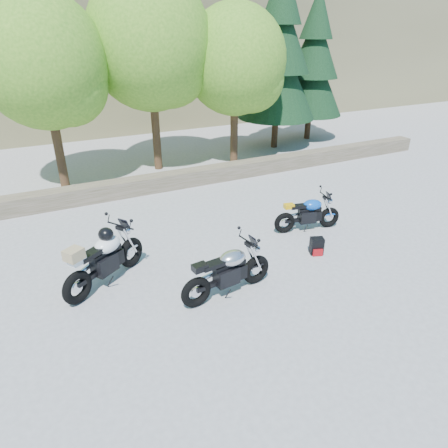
% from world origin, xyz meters
% --- Properties ---
extents(ground, '(90.00, 90.00, 0.00)m').
position_xyz_m(ground, '(0.00, 0.00, 0.00)').
color(ground, gray).
rests_on(ground, ground).
extents(stone_wall, '(22.00, 0.55, 0.50)m').
position_xyz_m(stone_wall, '(0.00, 5.50, 0.25)').
color(stone_wall, brown).
rests_on(stone_wall, ground).
extents(tree_decid_left, '(3.67, 3.67, 5.62)m').
position_xyz_m(tree_decid_left, '(-2.39, 7.14, 3.63)').
color(tree_decid_left, '#382314').
rests_on(tree_decid_left, ground).
extents(tree_decid_mid, '(4.08, 4.08, 6.24)m').
position_xyz_m(tree_decid_mid, '(0.91, 7.54, 4.04)').
color(tree_decid_mid, '#382314').
rests_on(tree_decid_mid, ground).
extents(tree_decid_right, '(3.54, 3.54, 5.41)m').
position_xyz_m(tree_decid_right, '(3.71, 6.94, 3.50)').
color(tree_decid_right, '#382314').
rests_on(tree_decid_right, ground).
extents(conifer_near, '(3.17, 3.17, 7.06)m').
position_xyz_m(conifer_near, '(6.20, 8.20, 3.68)').
color(conifer_near, '#382314').
rests_on(conifer_near, ground).
extents(conifer_far, '(2.82, 2.82, 6.27)m').
position_xyz_m(conifer_far, '(8.40, 8.80, 3.27)').
color(conifer_far, '#382314').
rests_on(conifer_far, ground).
extents(silver_bike, '(1.99, 0.63, 1.00)m').
position_xyz_m(silver_bike, '(-0.41, -0.40, 0.49)').
color(silver_bike, black).
rests_on(silver_bike, ground).
extents(white_bike, '(1.85, 1.33, 1.18)m').
position_xyz_m(white_bike, '(-2.43, 1.00, 0.58)').
color(white_bike, black).
rests_on(white_bike, ground).
extents(blue_bike, '(1.76, 0.60, 0.89)m').
position_xyz_m(blue_bike, '(2.63, 1.14, 0.43)').
color(blue_bike, black).
rests_on(blue_bike, ground).
extents(backpack, '(0.35, 0.32, 0.39)m').
position_xyz_m(backpack, '(2.08, 0.06, 0.19)').
color(backpack, black).
rests_on(backpack, ground).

